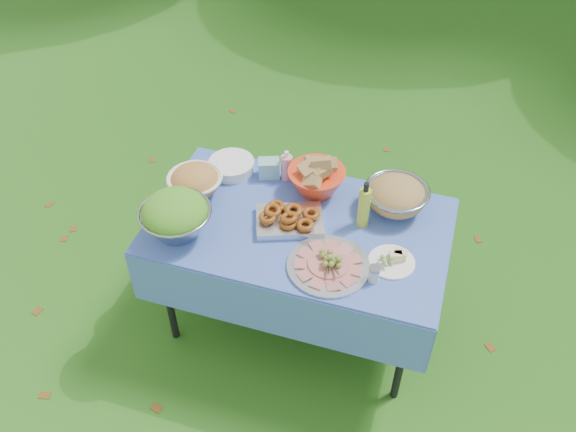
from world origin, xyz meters
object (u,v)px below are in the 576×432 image
object	(u,v)px
plate_stack	(232,166)
picnic_table	(298,275)
bread_bowl	(317,176)
salad_bowl	(175,215)
oil_bottle	(364,204)
pasta_bowl_steel	(396,195)
charcuterie_platter	(329,260)

from	to	relation	value
plate_stack	picnic_table	bearing A→B (deg)	-32.15
picnic_table	plate_stack	bearing A→B (deg)	147.85
plate_stack	bread_bowl	xyz separation A→B (m)	(0.48, -0.03, 0.07)
salad_bowl	plate_stack	xyz separation A→B (m)	(0.07, 0.53, -0.08)
bread_bowl	oil_bottle	distance (m)	0.33
salad_bowl	pasta_bowl_steel	bearing A→B (deg)	26.76
picnic_table	pasta_bowl_steel	xyz separation A→B (m)	(0.43, 0.26, 0.47)
picnic_table	salad_bowl	world-z (taller)	salad_bowl
picnic_table	salad_bowl	distance (m)	0.77
picnic_table	plate_stack	xyz separation A→B (m)	(-0.47, 0.30, 0.41)
plate_stack	oil_bottle	distance (m)	0.80
picnic_table	charcuterie_platter	bearing A→B (deg)	-47.64
plate_stack	pasta_bowl_steel	distance (m)	0.90
picnic_table	bread_bowl	xyz separation A→B (m)	(0.01, 0.27, 0.48)
pasta_bowl_steel	oil_bottle	world-z (taller)	oil_bottle
charcuterie_platter	bread_bowl	bearing A→B (deg)	111.59
bread_bowl	charcuterie_platter	xyz separation A→B (m)	(0.20, -0.50, -0.06)
picnic_table	oil_bottle	bearing A→B (deg)	18.26
picnic_table	bread_bowl	world-z (taller)	bread_bowl
plate_stack	pasta_bowl_steel	bearing A→B (deg)	-2.39
bread_bowl	picnic_table	bearing A→B (deg)	-92.23
salad_bowl	oil_bottle	distance (m)	0.90
pasta_bowl_steel	bread_bowl	bearing A→B (deg)	178.45
plate_stack	bread_bowl	size ratio (longest dim) A/B	0.82
picnic_table	bread_bowl	distance (m)	0.55
salad_bowl	charcuterie_platter	xyz separation A→B (m)	(0.75, 0.00, -0.07)
plate_stack	charcuterie_platter	bearing A→B (deg)	-37.65
salad_bowl	pasta_bowl_steel	distance (m)	1.09
bread_bowl	charcuterie_platter	distance (m)	0.54
plate_stack	salad_bowl	bearing A→B (deg)	-97.96
pasta_bowl_steel	picnic_table	bearing A→B (deg)	-148.70
plate_stack	oil_bottle	world-z (taller)	oil_bottle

